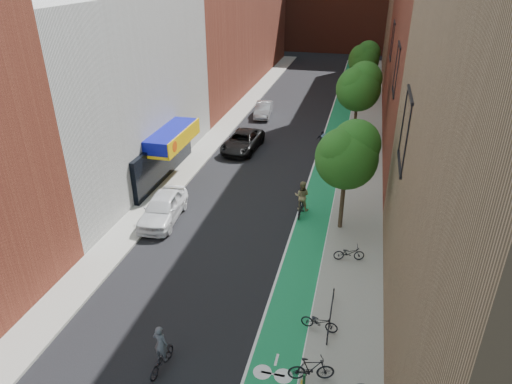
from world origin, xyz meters
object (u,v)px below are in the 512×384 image
Objects in this scene: parked_car_white at (163,208)px; parked_car_black at (243,141)px; cyclist_lane_near at (302,201)px; cyclist_lane_mid at (322,145)px; cyclist_lane_far at (324,147)px; parked_car_silver at (264,109)px; cyclist_lead at (161,355)px.

parked_car_white reaches higher than parked_car_black.
cyclist_lane_near reaches higher than cyclist_lane_mid.
parked_car_white is at bearing 53.51° from cyclist_lane_far.
parked_car_black is 11.23m from cyclist_lane_near.
cyclist_lane_near reaches higher than parked_car_silver.
parked_car_black is at bearing -76.41° from cyclist_lead.
cyclist_lead is at bearing -89.59° from parked_car_silver.
parked_car_black is at bearing 11.41° from cyclist_lane_mid.
cyclist_lane_mid is 0.95× the size of cyclist_lane_far.
parked_car_silver is (-0.35, 9.07, -0.05)m from parked_car_black.
cyclist_lane_far is (6.90, -9.30, 0.26)m from parked_car_silver.
cyclist_lane_far is at bearing 1.55° from parked_car_black.
cyclist_lane_near is (6.55, -18.42, 0.26)m from parked_car_silver.
cyclist_lane_far is at bearing -89.75° from cyclist_lane_near.
parked_car_silver is 19.55m from cyclist_lane_near.
cyclist_lane_mid is at bearing 53.28° from parked_car_white.
cyclist_lane_mid reaches higher than parked_car_black.
parked_car_white is 11.17m from cyclist_lead.
parked_car_black is at bearing 77.88° from parked_car_white.
parked_car_silver is 31.33m from cyclist_lead.
parked_car_white is 14.20m from cyclist_lane_far.
cyclist_lane_near reaches higher than parked_car_black.
cyclist_lane_mid is (6.30, 0.63, 0.00)m from parked_car_black.
parked_car_white is 0.90× the size of parked_car_black.
cyclist_lane_mid is (3.42, 22.73, 0.08)m from cyclist_lead.
parked_car_white is at bearing 20.31° from cyclist_lane_near.
parked_car_silver is 10.73m from cyclist_lane_mid.
cyclist_lane_mid is at bearing 9.38° from parked_car_black.
cyclist_lane_mid is at bearing -57.28° from parked_car_silver.
cyclist_lane_near reaches higher than cyclist_lane_far.
cyclist_lane_near is (3.32, 12.74, 0.29)m from cyclist_lead.
parked_car_white is at bearing -98.93° from parked_car_silver.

